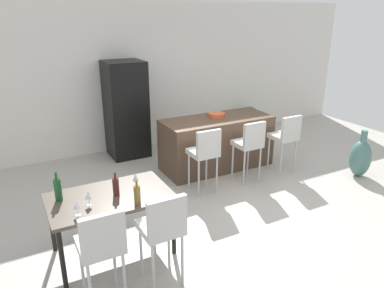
{
  "coord_description": "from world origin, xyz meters",
  "views": [
    {
      "loc": [
        -2.82,
        -4.11,
        2.66
      ],
      "look_at": [
        -0.48,
        0.29,
        0.85
      ],
      "focal_mm": 33.77,
      "sensor_mm": 36.0,
      "label": 1
    }
  ],
  "objects": [
    {
      "name": "ground_plane",
      "position": [
        0.0,
        0.0,
        0.0
      ],
      "size": [
        10.0,
        10.0,
        0.0
      ],
      "primitive_type": "plane",
      "color": "#ADA89E"
    },
    {
      "name": "back_wall",
      "position": [
        0.0,
        2.87,
        1.45
      ],
      "size": [
        10.0,
        0.12,
        2.9
      ],
      "primitive_type": "cube",
      "color": "silver",
      "rests_on": "ground_plane"
    },
    {
      "name": "kitchen_island",
      "position": [
        0.45,
        1.09,
        0.46
      ],
      "size": [
        1.97,
        0.81,
        0.92
      ],
      "primitive_type": "cube",
      "color": "#4C3828",
      "rests_on": "ground_plane"
    },
    {
      "name": "bar_chair_left",
      "position": [
        -0.25,
        0.3,
        0.7
      ],
      "size": [
        0.4,
        0.4,
        1.05
      ],
      "color": "beige",
      "rests_on": "ground_plane"
    },
    {
      "name": "bar_chair_middle",
      "position": [
        0.59,
        0.3,
        0.7
      ],
      "size": [
        0.41,
        0.41,
        1.05
      ],
      "color": "beige",
      "rests_on": "ground_plane"
    },
    {
      "name": "bar_chair_right",
      "position": [
        1.35,
        0.3,
        0.7
      ],
      "size": [
        0.41,
        0.41,
        1.05
      ],
      "color": "beige",
      "rests_on": "ground_plane"
    },
    {
      "name": "dining_table",
      "position": [
        -1.94,
        -0.51,
        0.67
      ],
      "size": [
        1.35,
        0.83,
        0.74
      ],
      "color": "#4C4238",
      "rests_on": "ground_plane"
    },
    {
      "name": "dining_chair_near",
      "position": [
        -2.25,
        -1.29,
        0.7
      ],
      "size": [
        0.4,
        0.4,
        1.05
      ],
      "color": "beige",
      "rests_on": "ground_plane"
    },
    {
      "name": "dining_chair_far",
      "position": [
        -1.64,
        -1.29,
        0.7
      ],
      "size": [
        0.41,
        0.41,
        1.05
      ],
      "color": "beige",
      "rests_on": "ground_plane"
    },
    {
      "name": "wine_bottle_inner",
      "position": [
        -1.87,
        -0.53,
        0.85
      ],
      "size": [
        0.07,
        0.07,
        0.27
      ],
      "color": "#471E19",
      "rests_on": "dining_table"
    },
    {
      "name": "wine_bottle_left",
      "position": [
        -2.46,
        -0.35,
        0.87
      ],
      "size": [
        0.08,
        0.08,
        0.33
      ],
      "color": "#194723",
      "rests_on": "dining_table"
    },
    {
      "name": "wine_bottle_near",
      "position": [
        -1.73,
        -0.82,
        0.85
      ],
      "size": [
        0.07,
        0.07,
        0.28
      ],
      "color": "brown",
      "rests_on": "dining_table"
    },
    {
      "name": "wine_glass_middle",
      "position": [
        -2.34,
        -0.77,
        0.86
      ],
      "size": [
        0.07,
        0.07,
        0.17
      ],
      "color": "silver",
      "rests_on": "dining_table"
    },
    {
      "name": "wine_glass_right",
      "position": [
        -1.61,
        -0.44,
        0.86
      ],
      "size": [
        0.07,
        0.07,
        0.17
      ],
      "color": "silver",
      "rests_on": "dining_table"
    },
    {
      "name": "wine_glass_far",
      "position": [
        -2.19,
        -0.62,
        0.86
      ],
      "size": [
        0.07,
        0.07,
        0.17
      ],
      "color": "silver",
      "rests_on": "dining_table"
    },
    {
      "name": "refrigerator",
      "position": [
        -0.77,
        2.43,
        0.92
      ],
      "size": [
        0.72,
        0.68,
        1.84
      ],
      "primitive_type": "cube",
      "color": "black",
      "rests_on": "ground_plane"
    },
    {
      "name": "fruit_bowl",
      "position": [
        0.49,
        1.17,
        0.96
      ],
      "size": [
        0.3,
        0.3,
        0.07
      ],
      "primitive_type": "cylinder",
      "color": "#C6512D",
      "rests_on": "kitchen_island"
    },
    {
      "name": "floor_vase",
      "position": [
        2.41,
        -0.42,
        0.33
      ],
      "size": [
        0.35,
        0.35,
        0.82
      ],
      "color": "#47706B",
      "rests_on": "ground_plane"
    },
    {
      "name": "potted_plant",
      "position": [
        2.18,
        2.42,
        0.37
      ],
      "size": [
        0.43,
        0.43,
        0.63
      ],
      "color": "#38383D",
      "rests_on": "ground_plane"
    }
  ]
}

